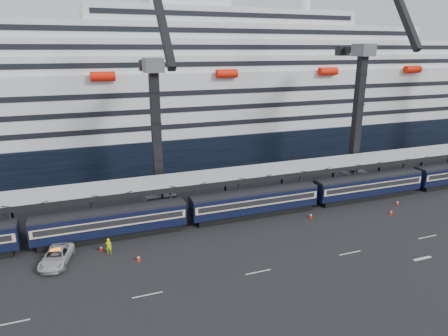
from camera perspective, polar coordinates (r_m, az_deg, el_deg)
The scene contains 14 objects.
ground at distance 54.49m, azimuth 16.68°, elevation -9.30°, with size 260.00×260.00×0.00m, color black.
lane_markings at distance 56.24m, azimuth 26.68°, elevation -9.60°, with size 111.00×4.27×0.02m.
train at distance 58.95m, azimuth 7.40°, elevation -4.35°, with size 133.05×3.00×4.05m.
canopy at distance 63.44m, azimuth 9.55°, elevation -0.01°, with size 130.00×6.25×5.53m.
cruise_ship at distance 90.19m, azimuth -1.08°, elevation 9.76°, with size 214.09×28.84×34.00m.
crane_dark_near at distance 59.15m, azimuth -9.59°, elevation 5.44°, with size 4.50×17.75×35.08m.
crane_dark_mid at distance 73.06m, azimuth 18.81°, elevation 8.05°, with size 4.50×18.24×39.64m.
pickup_truck at distance 49.57m, azimuth -22.84°, elevation -11.60°, with size 2.74×5.93×1.65m, color #A4A6AB.
worker at distance 49.64m, azimuth -16.16°, elevation -10.65°, with size 0.72×0.47×1.97m, color #DDEF0C.
traffic_cone_b at distance 50.81m, azimuth -17.15°, elevation -10.84°, with size 0.38×0.38×0.76m.
traffic_cone_c at distance 47.56m, azimuth -12.12°, elevation -12.41°, with size 0.40×0.40×0.81m.
traffic_cone_d at distance 58.67m, azimuth 12.28°, elevation -6.60°, with size 0.41×0.41×0.83m.
traffic_cone_e at distance 63.42m, azimuth 22.76°, elevation -5.79°, with size 0.39×0.39×0.78m.
traffic_cone_f at distance 67.59m, azimuth 23.54°, elevation -4.52°, with size 0.39×0.39×0.78m.
Camera 1 is at (-30.84, -38.45, 23.23)m, focal length 32.00 mm.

